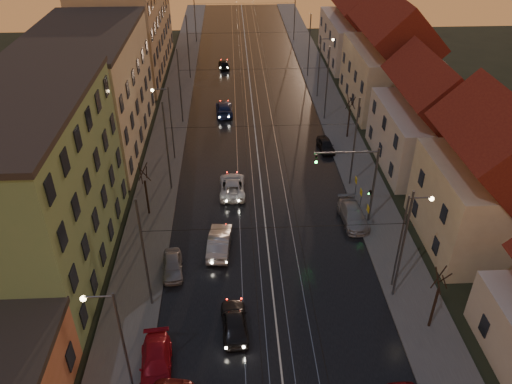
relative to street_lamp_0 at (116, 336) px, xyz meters
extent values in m
cube|color=black|center=(9.10, 38.00, -4.87)|extent=(16.00, 120.00, 0.04)
cube|color=#4C4C4C|center=(-0.90, 38.00, -4.81)|extent=(4.00, 120.00, 0.15)
cube|color=#4C4C4C|center=(19.10, 38.00, -4.81)|extent=(4.00, 120.00, 0.15)
cube|color=gray|center=(6.90, 38.00, -4.83)|extent=(0.06, 120.00, 0.03)
cube|color=gray|center=(8.33, 38.00, -4.83)|extent=(0.06, 120.00, 0.03)
cube|color=gray|center=(9.87, 38.00, -4.83)|extent=(0.06, 120.00, 0.03)
cube|color=gray|center=(11.30, 38.00, -4.83)|extent=(0.06, 120.00, 0.03)
cube|color=#678F5B|center=(-8.40, 12.00, 1.61)|extent=(10.00, 18.00, 13.00)
cube|color=#C2B896|center=(-8.40, 32.00, 1.11)|extent=(10.00, 20.00, 12.00)
cube|color=tan|center=(-8.40, 56.00, 2.11)|extent=(10.00, 24.00, 14.00)
cube|color=#BEB292|center=(26.10, 13.00, -1.39)|extent=(8.50, 10.00, 7.00)
pyramid|color=#551513|center=(26.10, 13.00, 4.01)|extent=(8.67, 10.20, 3.80)
cube|color=beige|center=(26.10, 26.00, -1.89)|extent=(9.00, 12.00, 6.00)
pyramid|color=#551513|center=(26.10, 26.00, 2.71)|extent=(9.18, 12.24, 3.20)
cube|color=#BEB292|center=(26.10, 41.00, -1.14)|extent=(9.00, 14.00, 7.50)
pyramid|color=#551513|center=(26.10, 41.00, 4.61)|extent=(9.18, 14.28, 4.00)
cube|color=beige|center=(26.10, 59.00, -1.64)|extent=(9.00, 16.00, 6.50)
pyramid|color=#551513|center=(26.10, 59.00, 3.36)|extent=(9.18, 16.32, 3.50)
cylinder|color=#595B60|center=(0.50, 7.00, -0.39)|extent=(0.16, 0.16, 9.00)
cylinder|color=#595B60|center=(17.70, 7.00, -0.39)|extent=(0.16, 0.16, 9.00)
cylinder|color=#595B60|center=(0.50, 22.00, -0.39)|extent=(0.16, 0.16, 9.00)
cylinder|color=#595B60|center=(17.70, 22.00, -0.39)|extent=(0.16, 0.16, 9.00)
cylinder|color=#595B60|center=(0.50, 37.00, -0.39)|extent=(0.16, 0.16, 9.00)
cylinder|color=#595B60|center=(17.70, 37.00, -0.39)|extent=(0.16, 0.16, 9.00)
cylinder|color=#595B60|center=(0.50, 52.00, -0.39)|extent=(0.16, 0.16, 9.00)
cylinder|color=#595B60|center=(17.70, 52.00, -0.39)|extent=(0.16, 0.16, 9.00)
cylinder|color=#595B60|center=(0.50, 70.00, -0.39)|extent=(0.16, 0.16, 9.00)
cylinder|color=#595B60|center=(17.70, 70.00, -0.39)|extent=(0.16, 0.16, 9.00)
cylinder|color=#595B60|center=(0.30, 0.00, -0.89)|extent=(0.14, 0.14, 8.00)
cylinder|color=#595B60|center=(-0.50, 0.00, 2.91)|extent=(1.60, 0.10, 0.10)
sphere|color=#FFD88C|center=(-1.22, 0.00, 2.81)|extent=(0.32, 0.32, 0.32)
cylinder|color=#595B60|center=(17.90, 8.00, -0.89)|extent=(0.14, 0.14, 8.00)
cylinder|color=#595B60|center=(18.70, 8.00, 2.91)|extent=(1.60, 0.10, 0.10)
sphere|color=#FFD88C|center=(19.42, 8.00, 2.81)|extent=(0.32, 0.32, 0.32)
cylinder|color=#595B60|center=(0.30, 28.00, -0.89)|extent=(0.14, 0.14, 8.00)
cylinder|color=#595B60|center=(-0.50, 28.00, 2.91)|extent=(1.60, 0.10, 0.10)
sphere|color=#FFD88C|center=(-1.22, 28.00, 2.81)|extent=(0.32, 0.32, 0.32)
cylinder|color=#595B60|center=(17.90, 44.00, -0.89)|extent=(0.14, 0.14, 8.00)
cylinder|color=#595B60|center=(18.70, 44.00, 2.91)|extent=(1.60, 0.10, 0.10)
sphere|color=#FFD88C|center=(19.42, 44.00, 2.81)|extent=(0.32, 0.32, 0.32)
cylinder|color=#595B60|center=(18.10, 16.00, -1.29)|extent=(0.20, 0.20, 7.20)
cylinder|color=#595B60|center=(15.50, 16.00, 2.01)|extent=(5.20, 0.14, 0.14)
imported|color=black|center=(13.10, 16.00, 1.41)|extent=(0.15, 0.18, 0.90)
sphere|color=#19FF3F|center=(13.10, 15.88, 1.26)|extent=(0.20, 0.20, 0.20)
cylinder|color=black|center=(-1.10, 18.00, -3.14)|extent=(0.18, 0.18, 3.50)
cylinder|color=black|center=(-0.86, 18.09, -0.59)|extent=(0.37, 0.92, 1.61)
cylinder|color=black|center=(-1.18, 18.23, -0.59)|extent=(0.91, 0.40, 1.61)
cylinder|color=black|center=(-1.33, 17.91, -0.59)|extent=(0.37, 0.92, 1.61)
cylinder|color=black|center=(-0.97, 17.78, -0.59)|extent=(0.84, 0.54, 1.62)
cylinder|color=black|center=(19.30, 4.00, -3.14)|extent=(0.18, 0.18, 3.50)
cylinder|color=black|center=(19.54, 4.09, -0.59)|extent=(0.37, 0.92, 1.61)
cylinder|color=black|center=(19.22, 4.23, -0.59)|extent=(0.91, 0.40, 1.61)
cylinder|color=black|center=(19.07, 3.91, -0.59)|extent=(0.37, 0.92, 1.61)
cylinder|color=black|center=(19.43, 3.78, -0.59)|extent=(0.84, 0.54, 1.62)
cylinder|color=black|center=(19.50, 32.00, -3.14)|extent=(0.18, 0.18, 3.50)
cylinder|color=black|center=(19.74, 32.09, -0.59)|extent=(0.37, 0.92, 1.61)
cylinder|color=black|center=(19.42, 32.23, -0.59)|extent=(0.91, 0.40, 1.61)
cylinder|color=black|center=(19.27, 31.91, -0.59)|extent=(0.37, 0.92, 1.61)
cylinder|color=black|center=(19.63, 31.78, -0.59)|extent=(0.84, 0.54, 1.62)
imported|color=black|center=(6.30, 4.44, -4.16)|extent=(1.98, 4.34, 1.45)
imported|color=#999A9E|center=(5.21, 12.81, -4.09)|extent=(2.06, 4.93, 1.59)
imported|color=silver|center=(6.33, 21.25, -4.19)|extent=(2.32, 5.02, 1.40)
imported|color=navy|center=(5.49, 39.27, -4.17)|extent=(2.22, 5.03, 1.44)
imported|color=black|center=(5.40, 56.25, -4.26)|extent=(1.86, 3.79, 1.24)
imported|color=#A9101D|center=(1.50, 1.37, -4.21)|extent=(2.29, 4.79, 1.35)
imported|color=#9F9FA5|center=(1.68, 10.38, -4.26)|extent=(1.84, 3.80, 1.25)
imported|color=#9D9DA3|center=(16.70, 16.02, -4.18)|extent=(2.24, 4.95, 1.41)
imported|color=black|center=(16.54, 29.14, -4.26)|extent=(1.79, 3.78, 1.25)
camera|label=1|loc=(6.58, -18.47, 21.01)|focal=35.00mm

